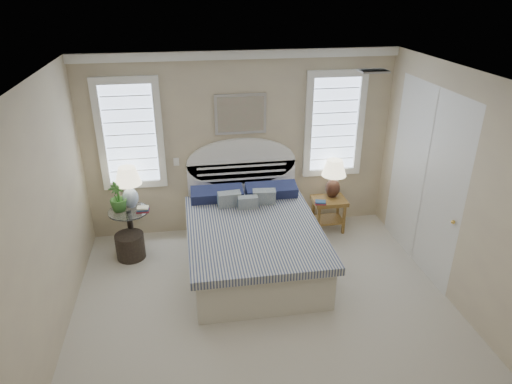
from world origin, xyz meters
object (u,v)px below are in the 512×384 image
object	(u,v)px
nightstand_right	(329,207)
side_table_left	(130,226)
bed	(252,237)
lamp_right	(334,174)
lamp_left	(128,183)
floor_pot	(130,246)

from	to	relation	value
nightstand_right	side_table_left	bearing A→B (deg)	-178.06
side_table_left	bed	bearing A→B (deg)	-19.74
nightstand_right	lamp_right	distance (m)	0.52
lamp_left	lamp_right	distance (m)	2.99
side_table_left	lamp_left	world-z (taller)	lamp_left
bed	floor_pot	distance (m)	1.71
bed	lamp_right	bearing A→B (deg)	29.76
side_table_left	lamp_left	xyz separation A→B (m)	(0.03, 0.13, 0.61)
bed	lamp_right	distance (m)	1.66
nightstand_right	floor_pot	size ratio (longest dim) A/B	1.34
bed	lamp_left	size ratio (longest dim) A/B	3.77
nightstand_right	floor_pot	distance (m)	2.98
lamp_left	lamp_right	bearing A→B (deg)	1.10
bed	nightstand_right	distance (m)	1.47
floor_pot	side_table_left	bearing A→B (deg)	87.86
nightstand_right	lamp_left	bearing A→B (deg)	179.31
side_table_left	nightstand_right	size ratio (longest dim) A/B	1.19
bed	side_table_left	world-z (taller)	bed
bed	lamp_right	world-z (taller)	bed
floor_pot	lamp_right	xyz separation A→B (m)	(3.03, 0.40, 0.72)
nightstand_right	floor_pot	world-z (taller)	nightstand_right
nightstand_right	lamp_left	world-z (taller)	lamp_left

